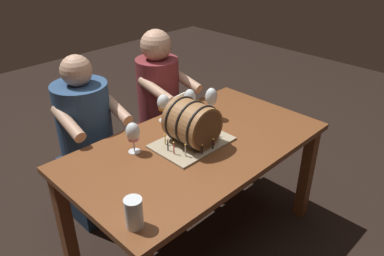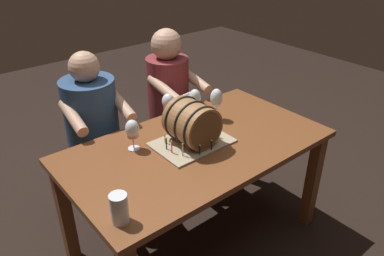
% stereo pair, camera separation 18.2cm
% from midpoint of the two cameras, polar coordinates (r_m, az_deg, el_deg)
% --- Properties ---
extents(ground_plane, '(8.00, 8.00, 0.00)m').
position_cam_midpoint_polar(ground_plane, '(2.60, -1.46, -16.22)').
color(ground_plane, black).
extents(dining_table, '(1.50, 0.84, 0.72)m').
position_cam_midpoint_polar(dining_table, '(2.20, -1.66, -4.72)').
color(dining_table, brown).
rests_on(dining_table, ground).
extents(barrel_cake, '(0.43, 0.30, 0.26)m').
position_cam_midpoint_polar(barrel_cake, '(2.09, -2.50, 0.47)').
color(barrel_cake, tan).
rests_on(barrel_cake, dining_table).
extents(wine_glass_empty, '(0.08, 0.08, 0.21)m').
position_cam_midpoint_polar(wine_glass_empty, '(2.36, 0.72, 4.57)').
color(wine_glass_empty, white).
rests_on(wine_glass_empty, dining_table).
extents(wine_glass_rose, '(0.08, 0.08, 0.18)m').
position_cam_midpoint_polar(wine_glass_rose, '(2.05, -11.44, -0.83)').
color(wine_glass_rose, white).
rests_on(wine_glass_rose, dining_table).
extents(wine_glass_amber, '(0.08, 0.08, 0.18)m').
position_cam_midpoint_polar(wine_glass_amber, '(2.35, -6.55, 3.62)').
color(wine_glass_amber, white).
rests_on(wine_glass_amber, dining_table).
extents(wine_glass_white, '(0.07, 0.07, 0.20)m').
position_cam_midpoint_polar(wine_glass_white, '(2.37, -2.54, 4.38)').
color(wine_glass_white, white).
rests_on(wine_glass_white, dining_table).
extents(beer_pint, '(0.08, 0.08, 0.14)m').
position_cam_midpoint_polar(beer_pint, '(1.61, -12.06, -12.65)').
color(beer_pint, white).
rests_on(beer_pint, dining_table).
extents(menu_card, '(0.11, 0.04, 0.16)m').
position_cam_midpoint_polar(menu_card, '(2.40, -4.25, 3.30)').
color(menu_card, silver).
rests_on(menu_card, dining_table).
extents(person_seated_left, '(0.40, 0.49, 1.16)m').
position_cam_midpoint_polar(person_seated_left, '(2.59, -17.35, -2.75)').
color(person_seated_left, '#1B2D46').
rests_on(person_seated_left, ground).
extents(person_seated_right, '(0.35, 0.45, 1.19)m').
position_cam_midpoint_polar(person_seated_right, '(2.87, -6.73, 1.78)').
color(person_seated_right, '#4C1B1E').
rests_on(person_seated_right, ground).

